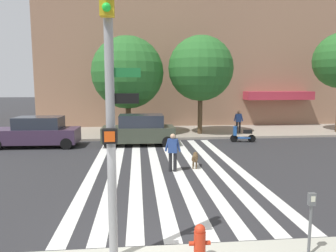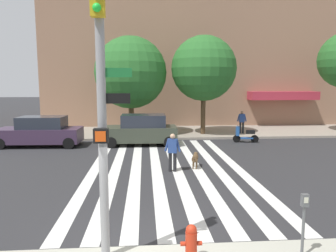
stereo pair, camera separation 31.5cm
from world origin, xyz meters
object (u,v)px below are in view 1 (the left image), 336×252
(parked_car_near_curb, at_px, (37,132))
(pedestrian_bystander, at_px, (238,120))
(fire_hydrant, at_px, (200,243))
(dog_on_leash, at_px, (195,158))
(parked_car_behind_first, at_px, (139,130))
(street_tree_nearest, at_px, (128,73))
(traffic_light_pole, at_px, (110,95))
(parked_scooter, at_px, (243,135))
(pedestrian_dog_walker, at_px, (173,150))
(parking_meter_curbside, at_px, (311,215))
(street_tree_middle, at_px, (201,69))

(parked_car_near_curb, xyz_separation_m, pedestrian_bystander, (13.34, 3.15, 0.20))
(fire_hydrant, relative_size, dog_on_leash, 0.77)
(parked_car_behind_first, relative_size, street_tree_nearest, 0.64)
(parked_car_near_curb, height_order, parked_car_behind_first, parked_car_behind_first)
(traffic_light_pole, distance_m, parked_car_near_curb, 14.41)
(parked_scooter, distance_m, pedestrian_bystander, 2.98)
(traffic_light_pole, bearing_deg, pedestrian_bystander, 64.02)
(fire_hydrant, xyz_separation_m, parked_car_behind_first, (-1.11, 13.29, 0.40))
(parked_scooter, height_order, pedestrian_dog_walker, pedestrian_dog_walker)
(parked_car_behind_first, xyz_separation_m, parked_scooter, (6.66, 0.29, -0.44))
(traffic_light_pole, bearing_deg, parked_scooter, 61.42)
(parked_car_near_curb, distance_m, pedestrian_dog_walker, 9.62)
(parked_car_near_curb, bearing_deg, traffic_light_pole, -67.47)
(parked_car_behind_first, bearing_deg, parked_scooter, 2.53)
(fire_hydrant, relative_size, pedestrian_bystander, 0.47)
(parking_meter_curbside, xyz_separation_m, parked_scooter, (3.22, 13.63, -0.55))
(parked_car_near_curb, height_order, dog_on_leash, parked_car_near_curb)
(parked_car_behind_first, bearing_deg, parking_meter_curbside, -75.55)
(street_tree_middle, bearing_deg, parked_car_behind_first, -144.67)
(street_tree_nearest, distance_m, street_tree_middle, 5.16)
(parked_scooter, height_order, street_tree_nearest, street_tree_nearest)
(parked_car_near_curb, relative_size, pedestrian_dog_walker, 3.01)
(street_tree_middle, xyz_separation_m, pedestrian_bystander, (2.88, 0.03, -3.74))
(traffic_light_pole, xyz_separation_m, pedestrian_bystander, (7.91, 16.23, -2.44))
(parking_meter_curbside, distance_m, street_tree_nearest, 17.55)
(fire_hydrant, relative_size, parked_car_near_curb, 0.15)
(traffic_light_pole, distance_m, parking_meter_curbside, 4.78)
(parking_meter_curbside, relative_size, pedestrian_bystander, 0.83)
(traffic_light_pole, xyz_separation_m, dog_on_leash, (3.07, 7.51, -3.08))
(traffic_light_pole, bearing_deg, street_tree_middle, 72.75)
(parking_meter_curbside, relative_size, dog_on_leash, 1.37)
(fire_hydrant, xyz_separation_m, street_tree_middle, (3.28, 16.41, 4.30))
(pedestrian_dog_walker, height_order, pedestrian_bystander, pedestrian_bystander)
(parking_meter_curbside, distance_m, pedestrian_dog_walker, 7.52)
(fire_hydrant, distance_m, parked_car_behind_first, 13.34)
(fire_hydrant, bearing_deg, parking_meter_curbside, -1.17)
(parked_car_near_curb, bearing_deg, pedestrian_bystander, 13.27)
(traffic_light_pole, height_order, fire_hydrant, traffic_light_pole)
(parking_meter_curbside, height_order, street_tree_nearest, street_tree_nearest)
(dog_on_leash, relative_size, pedestrian_bystander, 0.61)
(dog_on_leash, bearing_deg, parked_car_behind_first, 113.62)
(parked_car_behind_first, xyz_separation_m, pedestrian_dog_walker, (1.37, -6.11, 0.00))
(parking_meter_curbside, height_order, dog_on_leash, parking_meter_curbside)
(traffic_light_pole, height_order, pedestrian_bystander, traffic_light_pole)
(parking_meter_curbside, relative_size, pedestrian_dog_walker, 0.83)
(parked_car_behind_first, height_order, pedestrian_dog_walker, parked_car_behind_first)
(traffic_light_pole, xyz_separation_m, parking_meter_curbside, (4.07, -0.25, -2.49))
(parked_car_near_curb, relative_size, parked_scooter, 3.02)
(parked_car_behind_first, height_order, pedestrian_bystander, parked_car_behind_first)
(dog_on_leash, bearing_deg, parked_scooter, 54.31)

